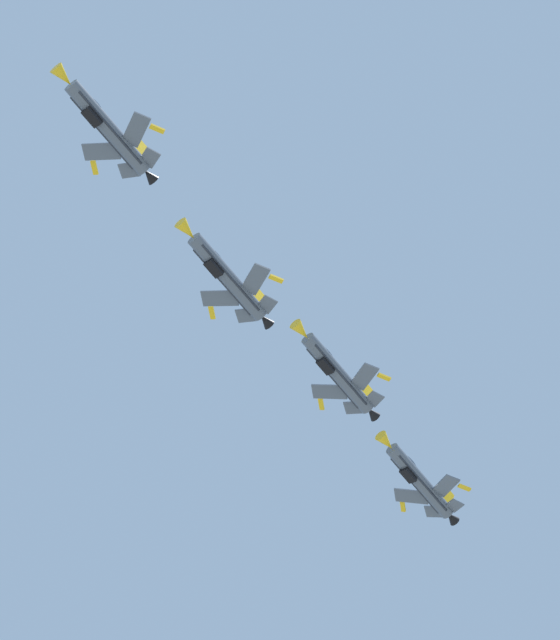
% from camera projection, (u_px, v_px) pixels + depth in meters
% --- Properties ---
extents(fighter_jet_lead, '(14.72, 10.78, 4.63)m').
position_uv_depth(fighter_jet_lead, '(106.00, 126.00, 153.68)').
color(fighter_jet_lead, '#4C5666').
extents(fighter_jet_left_wing, '(14.72, 10.81, 4.52)m').
position_uv_depth(fighter_jet_left_wing, '(226.00, 276.00, 160.82)').
color(fighter_jet_left_wing, '#4C5666').
extents(fighter_jet_right_wing, '(14.72, 10.75, 4.71)m').
position_uv_depth(fighter_jet_right_wing, '(337.00, 372.00, 170.47)').
color(fighter_jet_right_wing, '#4C5666').
extents(fighter_jet_left_outer, '(14.72, 10.65, 4.99)m').
position_uv_depth(fighter_jet_left_outer, '(419.00, 480.00, 177.70)').
color(fighter_jet_left_outer, '#4C5666').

